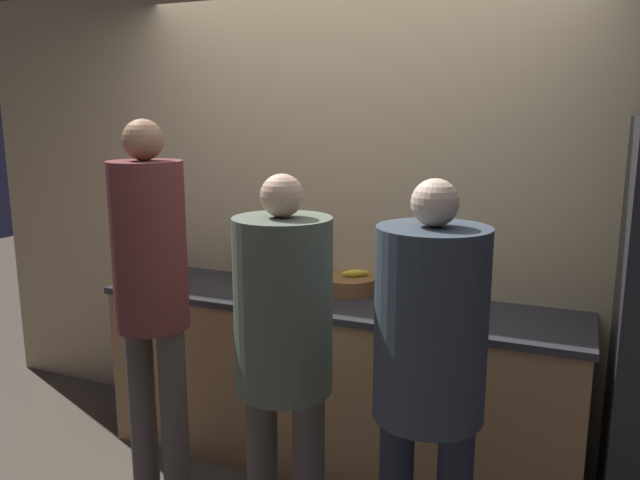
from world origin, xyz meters
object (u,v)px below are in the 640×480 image
object	(u,v)px
person_center	(284,338)
cup_blue	(280,279)
bottle_dark	(310,280)
person_left	(151,283)
fruit_bowl	(348,283)
utensil_crock	(440,293)
person_right	(429,358)
potted_plant	(250,257)

from	to	relation	value
person_center	cup_blue	world-z (taller)	person_center
bottle_dark	cup_blue	xyz separation A→B (m)	(-0.26, 0.17, -0.06)
person_left	fruit_bowl	distance (m)	1.06
utensil_crock	bottle_dark	distance (m)	0.67
person_right	potted_plant	xyz separation A→B (m)	(-1.30, 1.02, 0.04)
person_left	person_right	xyz separation A→B (m)	(1.35, -0.18, -0.09)
person_left	utensil_crock	world-z (taller)	person_left
cup_blue	person_left	bearing A→B (deg)	-110.32
cup_blue	bottle_dark	bearing A→B (deg)	-33.75
person_center	cup_blue	size ratio (longest dim) A/B	17.87
person_left	utensil_crock	size ratio (longest dim) A/B	7.61
person_center	person_right	distance (m)	0.58
person_left	cup_blue	size ratio (longest dim) A/B	20.01
utensil_crock	bottle_dark	bearing A→B (deg)	-168.88
person_right	person_center	bearing A→B (deg)	-179.98
person_right	utensil_crock	world-z (taller)	person_right
fruit_bowl	potted_plant	world-z (taller)	potted_plant
person_left	person_center	bearing A→B (deg)	-13.39
utensil_crock	potted_plant	bearing A→B (deg)	174.08
person_left	bottle_dark	bearing A→B (deg)	47.55
person_right	cup_blue	bearing A→B (deg)	138.38
person_right	fruit_bowl	xyz separation A→B (m)	(-0.68, 0.99, -0.05)
cup_blue	utensil_crock	bearing A→B (deg)	-2.78
utensil_crock	potted_plant	distance (m)	1.15
person_right	fruit_bowl	distance (m)	1.20
bottle_dark	potted_plant	distance (m)	0.55
fruit_bowl	cup_blue	bearing A→B (deg)	-173.56
bottle_dark	potted_plant	size ratio (longest dim) A/B	1.06
fruit_bowl	person_left	bearing A→B (deg)	-129.86
person_center	fruit_bowl	distance (m)	1.00
potted_plant	person_left	bearing A→B (deg)	-93.62
utensil_crock	cup_blue	distance (m)	0.91
person_left	person_center	xyz separation A→B (m)	(0.77, -0.18, -0.10)
fruit_bowl	bottle_dark	distance (m)	0.26
fruit_bowl	utensil_crock	bearing A→B (deg)	-9.67
person_center	person_right	world-z (taller)	person_right
bottle_dark	cup_blue	size ratio (longest dim) A/B	2.79
person_center	bottle_dark	world-z (taller)	person_center
cup_blue	potted_plant	bearing A→B (deg)	162.13
potted_plant	person_right	bearing A→B (deg)	-38.25
cup_blue	potted_plant	size ratio (longest dim) A/B	0.38
person_left	fruit_bowl	bearing A→B (deg)	50.14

